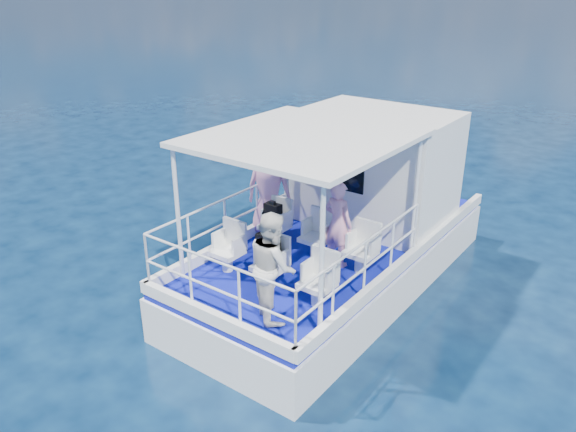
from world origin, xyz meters
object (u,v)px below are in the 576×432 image
object	(u,v)px
passenger_stbd_aft	(273,266)
backpack_center	(268,250)
passenger_port_fwd	(269,190)
panda	(267,224)

from	to	relation	value
passenger_stbd_aft	backpack_center	size ratio (longest dim) A/B	3.07
passenger_stbd_aft	passenger_port_fwd	bearing A→B (deg)	-12.14
passenger_port_fwd	backpack_center	xyz separation A→B (m)	(1.23, -1.60, -0.25)
passenger_stbd_aft	backpack_center	world-z (taller)	passenger_stbd_aft
passenger_port_fwd	passenger_stbd_aft	xyz separation A→B (m)	(1.80, -2.21, -0.08)
passenger_stbd_aft	backpack_center	xyz separation A→B (m)	(-0.56, 0.61, -0.17)
backpack_center	passenger_port_fwd	bearing A→B (deg)	127.59
passenger_port_fwd	backpack_center	distance (m)	2.04
passenger_stbd_aft	panda	bearing A→B (deg)	-8.31
passenger_port_fwd	panda	distance (m)	2.01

